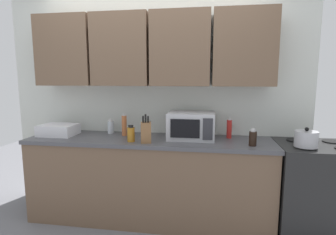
# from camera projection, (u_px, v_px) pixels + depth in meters

# --- Properties ---
(wall_back_with_cabinets) EXTENTS (3.44, 0.38, 2.60)m
(wall_back_with_cabinets) POSITION_uv_depth(u_px,v_px,m) (153.00, 74.00, 2.95)
(wall_back_with_cabinets) COLOR silver
(wall_back_with_cabinets) RESTS_ON ground_plane
(counter_run) EXTENTS (2.57, 0.63, 0.90)m
(counter_run) POSITION_uv_depth(u_px,v_px,m) (149.00, 179.00, 2.89)
(counter_run) COLOR brown
(counter_run) RESTS_ON ground_plane
(stove_range) EXTENTS (0.76, 0.64, 0.91)m
(stove_range) POSITION_uv_depth(u_px,v_px,m) (315.00, 190.00, 2.61)
(stove_range) COLOR black
(stove_range) RESTS_ON ground_plane
(kettle) EXTENTS (0.20, 0.20, 0.18)m
(kettle) POSITION_uv_depth(u_px,v_px,m) (306.00, 139.00, 2.43)
(kettle) COLOR #B2B2B7
(kettle) RESTS_ON stove_range
(microwave) EXTENTS (0.48, 0.37, 0.28)m
(microwave) POSITION_uv_depth(u_px,v_px,m) (191.00, 126.00, 2.79)
(microwave) COLOR #B7B7BC
(microwave) RESTS_ON counter_run
(dish_rack) EXTENTS (0.38, 0.30, 0.12)m
(dish_rack) POSITION_uv_depth(u_px,v_px,m) (59.00, 130.00, 2.98)
(dish_rack) COLOR silver
(dish_rack) RESTS_ON counter_run
(knife_block) EXTENTS (0.13, 0.14, 0.28)m
(knife_block) POSITION_uv_depth(u_px,v_px,m) (146.00, 132.00, 2.64)
(knife_block) COLOR brown
(knife_block) RESTS_ON counter_run
(bottle_spice_jar) EXTENTS (0.05, 0.05, 0.24)m
(bottle_spice_jar) POSITION_uv_depth(u_px,v_px,m) (124.00, 125.00, 2.94)
(bottle_spice_jar) COLOR #BC6638
(bottle_spice_jar) RESTS_ON counter_run
(bottle_red_sauce) EXTENTS (0.05, 0.05, 0.21)m
(bottle_red_sauce) POSITION_uv_depth(u_px,v_px,m) (229.00, 129.00, 2.83)
(bottle_red_sauce) COLOR red
(bottle_red_sauce) RESTS_ON counter_run
(bottle_clear_tall) EXTENTS (0.07, 0.07, 0.17)m
(bottle_clear_tall) POSITION_uv_depth(u_px,v_px,m) (111.00, 127.00, 3.07)
(bottle_clear_tall) COLOR silver
(bottle_clear_tall) RESTS_ON counter_run
(bottle_amber_vinegar) EXTENTS (0.08, 0.08, 0.17)m
(bottle_amber_vinegar) POSITION_uv_depth(u_px,v_px,m) (131.00, 134.00, 2.67)
(bottle_amber_vinegar) COLOR #AD701E
(bottle_amber_vinegar) RESTS_ON counter_run
(bottle_soy_dark) EXTENTS (0.07, 0.07, 0.16)m
(bottle_soy_dark) POSITION_uv_depth(u_px,v_px,m) (253.00, 138.00, 2.50)
(bottle_soy_dark) COLOR black
(bottle_soy_dark) RESTS_ON counter_run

